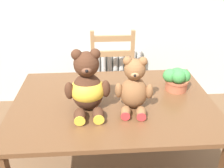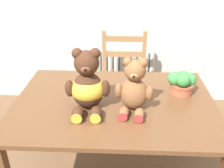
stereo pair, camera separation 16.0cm
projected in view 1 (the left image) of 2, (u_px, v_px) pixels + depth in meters
The scene contains 6 objects.
radiator at pixel (112, 79), 3.09m from camera, with size 0.72×0.10×0.66m.
dining_table at pixel (113, 111), 1.80m from camera, with size 1.41×0.99×0.75m.
wooden_chair_behind at pixel (114, 82), 2.64m from camera, with size 0.46×0.38×0.99m.
teddy_bear_left at pixel (87, 87), 1.59m from camera, with size 0.29×0.30×0.42m.
teddy_bear_right at pixel (134, 87), 1.61m from camera, with size 0.25×0.27×0.36m.
potted_plant at pixel (177, 79), 1.86m from camera, with size 0.21×0.19×0.18m.
Camera 1 is at (-0.11, -1.01, 1.67)m, focal length 40.00 mm.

